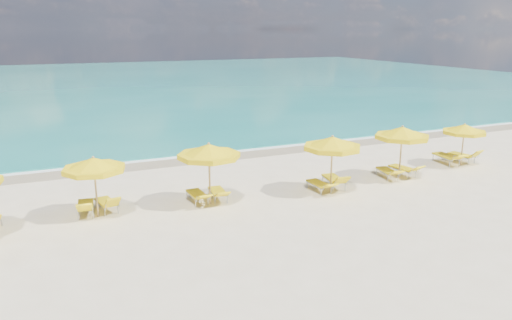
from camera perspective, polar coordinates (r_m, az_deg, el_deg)
name	(u,v)px	position (r m, az deg, el deg)	size (l,w,h in m)	color
ground_plane	(271,197)	(20.52, 1.69, -4.22)	(120.00, 120.00, 0.00)	beige
ocean	(108,84)	(66.38, -16.57, 8.37)	(120.00, 80.00, 0.30)	#157B6E
wet_sand_band	(212,156)	(27.11, -5.03, 0.45)	(120.00, 2.60, 0.01)	tan
foam_line	(208,153)	(27.85, -5.56, 0.82)	(120.00, 1.20, 0.03)	white
whitecap_near	(80,132)	(35.23, -19.49, 2.98)	(14.00, 0.36, 0.05)	white
whitecap_far	(237,106)	(45.12, -2.23, 6.23)	(18.00, 0.30, 0.05)	white
umbrella_2	(94,165)	(18.73, -18.05, -0.56)	(2.58, 2.58, 2.29)	tan
umbrella_3	(209,152)	(19.17, -5.40, 0.96)	(2.90, 2.90, 2.48)	tan
umbrella_4	(332,144)	(20.76, 8.72, 1.86)	(2.92, 2.92, 2.46)	tan
umbrella_5	(402,133)	(23.43, 16.36, 2.95)	(3.24, 3.24, 2.48)	tan
umbrella_6	(464,129)	(26.87, 22.71, 3.24)	(2.82, 2.82, 2.15)	tan
lounger_2_left	(86,209)	(19.58, -18.88, -5.33)	(0.76, 1.76, 0.77)	#A5A8AD
lounger_2_right	(107,206)	(19.71, -16.69, -5.03)	(0.85, 1.68, 0.79)	#A5A8AD
lounger_3_left	(198,198)	(19.90, -6.69, -4.31)	(0.61, 1.75, 0.65)	#A5A8AD
lounger_3_right	(218,195)	(20.15, -4.37, -4.02)	(0.71, 1.75, 0.66)	#A5A8AD
lounger_4_left	(320,187)	(21.26, 7.27, -3.09)	(0.62, 1.73, 0.64)	#A5A8AD
lounger_4_right	(334,182)	(21.89, 8.91, -2.55)	(0.92, 1.92, 0.81)	#A5A8AD
lounger_5_left	(388,174)	(23.76, 14.81, -1.55)	(0.85, 1.79, 0.65)	#A5A8AD
lounger_5_right	(403,171)	(24.37, 16.46, -1.24)	(0.83, 1.81, 0.71)	#A5A8AD
lounger_6_left	(447,159)	(27.17, 20.96, 0.06)	(0.83, 2.06, 0.78)	#A5A8AD
lounger_6_right	(462,158)	(27.91, 22.50, 0.24)	(0.87, 1.77, 0.82)	#A5A8AD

